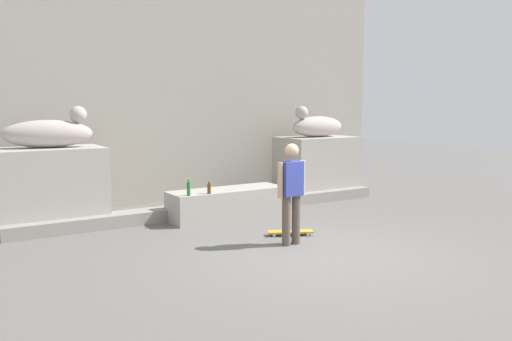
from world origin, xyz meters
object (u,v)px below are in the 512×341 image
object	(u,v)px
statue_reclining_left	(50,133)
skater	(291,189)
bottle_green	(189,189)
skateboard	(290,232)
statue_reclining_right	(317,126)
bottle_brown	(209,188)

from	to	relation	value
statue_reclining_left	skater	world-z (taller)	statue_reclining_left
statue_reclining_left	skater	distance (m)	4.70
skater	bottle_green	distance (m)	2.26
skateboard	statue_reclining_right	bearing A→B (deg)	71.37
skateboard	bottle_brown	world-z (taller)	bottle_brown
statue_reclining_left	bottle_green	size ratio (longest dim) A/B	5.10
skater	skateboard	bearing A→B (deg)	53.86
statue_reclining_left	bottle_brown	bearing A→B (deg)	-18.77
skater	skateboard	size ratio (longest dim) A/B	2.07
statue_reclining_left	bottle_green	distance (m)	2.79
skateboard	bottle_brown	bearing A→B (deg)	142.89
statue_reclining_left	statue_reclining_right	xyz separation A→B (m)	(6.32, 0.00, 0.00)
statue_reclining_right	bottle_green	distance (m)	4.50
statue_reclining_right	skateboard	xyz separation A→B (m)	(-2.91, -2.97, -1.71)
statue_reclining_right	skateboard	bearing A→B (deg)	40.25
statue_reclining_right	bottle_brown	distance (m)	4.11
statue_reclining_left	bottle_green	bearing A→B (deg)	-23.33
bottle_brown	bottle_green	size ratio (longest dim) A/B	0.78
statue_reclining_left	bottle_brown	xyz separation A→B (m)	(2.61, -1.39, -1.09)
bottle_green	skateboard	bearing A→B (deg)	-51.81
skateboard	bottle_brown	size ratio (longest dim) A/B	3.15
statue_reclining_left	bottle_brown	world-z (taller)	statue_reclining_left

